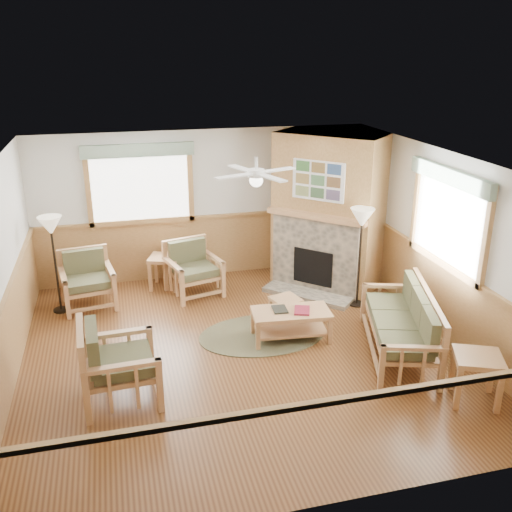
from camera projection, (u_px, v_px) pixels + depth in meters
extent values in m
cube|color=brown|center=(241.00, 351.00, 8.08)|extent=(6.00, 6.00, 0.01)
cube|color=white|center=(239.00, 162.00, 7.13)|extent=(6.00, 6.00, 0.01)
cube|color=silver|center=(203.00, 205.00, 10.33)|extent=(6.00, 0.02, 2.70)
cube|color=silver|center=(318.00, 384.00, 4.88)|extent=(6.00, 0.02, 2.70)
cube|color=silver|center=(440.00, 244.00, 8.30)|extent=(0.02, 6.00, 2.70)
cylinder|color=brown|center=(262.00, 334.00, 8.53)|extent=(2.41, 2.41, 0.01)
cube|color=maroon|center=(302.00, 309.00, 8.24)|extent=(0.31, 0.36, 0.03)
cube|color=black|center=(280.00, 309.00, 8.28)|extent=(0.22, 0.28, 0.03)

